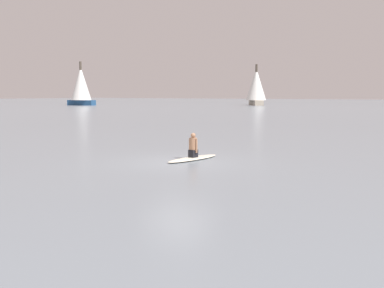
% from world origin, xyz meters
% --- Properties ---
extents(ground_plane, '(400.00, 400.00, 0.00)m').
position_xyz_m(ground_plane, '(0.00, 0.00, 0.00)').
color(ground_plane, gray).
extents(surfboard, '(2.88, 1.10, 0.09)m').
position_xyz_m(surfboard, '(-0.93, 0.08, 0.05)').
color(surfboard, silver).
rests_on(surfboard, ground).
extents(person_paddler, '(0.35, 0.42, 0.96)m').
position_xyz_m(person_paddler, '(-0.93, 0.08, 0.53)').
color(person_paddler, black).
rests_on(person_paddler, surfboard).
extents(sailboat_near_right, '(5.22, 6.63, 9.71)m').
position_xyz_m(sailboat_near_right, '(-58.47, -64.65, 4.56)').
color(sailboat_near_right, navy).
rests_on(sailboat_near_right, ground).
extents(sailboat_far_left, '(6.25, 6.25, 9.09)m').
position_xyz_m(sailboat_far_left, '(-78.75, -31.05, 4.28)').
color(sailboat_far_left, '#B2A893').
rests_on(sailboat_far_left, ground).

